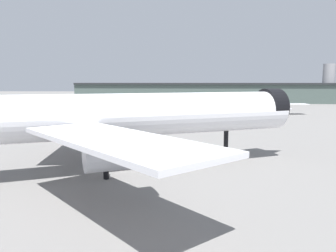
# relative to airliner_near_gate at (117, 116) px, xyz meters

# --- Properties ---
(ground) EXTENTS (900.00, 900.00, 0.00)m
(ground) POSITION_rel_airliner_near_gate_xyz_m (-0.11, 1.88, -8.67)
(ground) COLOR slate
(airliner_near_gate) EXTENTS (64.47, 57.68, 19.66)m
(airliner_near_gate) POSITION_rel_airliner_near_gate_xyz_m (0.00, 0.00, 0.00)
(airliner_near_gate) COLOR white
(airliner_near_gate) RESTS_ON ground
(airliner_far_taxiway) EXTENTS (36.07, 40.19, 11.11)m
(airliner_far_taxiway) POSITION_rel_airliner_near_gate_xyz_m (45.89, 102.16, -3.77)
(airliner_far_taxiway) COLOR white
(airliner_far_taxiway) RESTS_ON ground
(terminal_building) EXTENTS (213.95, 33.71, 25.85)m
(terminal_building) POSITION_rel_airliner_near_gate_xyz_m (43.36, 182.26, -1.77)
(terminal_building) COLOR #475651
(terminal_building) RESTS_ON ground
(service_truck_front) EXTENTS (5.77, 5.17, 3.00)m
(service_truck_front) POSITION_rel_airliner_near_gate_xyz_m (-11.00, 38.95, -7.08)
(service_truck_front) COLOR black
(service_truck_front) RESTS_ON ground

